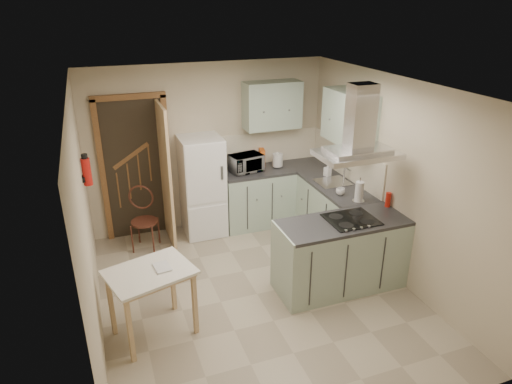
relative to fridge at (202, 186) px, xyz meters
name	(u,v)px	position (x,y,z in m)	size (l,w,h in m)	color
floor	(257,294)	(0.20, -1.80, -0.75)	(4.20, 4.20, 0.00)	tan
ceiling	(257,87)	(0.20, -1.80, 1.75)	(4.20, 4.20, 0.00)	silver
back_wall	(209,147)	(0.20, 0.30, 0.50)	(3.60, 3.60, 0.00)	#BBAD91
left_wall	(86,226)	(-1.60, -1.80, 0.50)	(4.20, 4.20, 0.00)	#BBAD91
right_wall	(393,180)	(2.00, -1.80, 0.50)	(4.20, 4.20, 0.00)	#BBAD91
doorway	(136,169)	(-0.90, 0.27, 0.30)	(1.10, 0.12, 2.10)	brown
fridge	(202,186)	(0.00, 0.00, 0.00)	(0.60, 0.60, 1.50)	white
counter_back	(257,197)	(0.86, 0.00, -0.30)	(1.08, 0.60, 0.90)	#9EB2A0
counter_right	(325,206)	(1.70, -0.68, -0.30)	(0.60, 1.95, 0.90)	#9EB2A0
splashback	(268,147)	(1.16, 0.29, 0.40)	(1.68, 0.02, 0.50)	beige
wall_cabinet_back	(272,105)	(1.15, 0.12, 1.10)	(0.85, 0.35, 0.70)	#9EB2A0
wall_cabinet_right	(349,118)	(1.82, -0.95, 1.10)	(0.35, 0.90, 0.70)	#9EB2A0
peninsula	(341,254)	(1.22, -1.98, -0.30)	(1.55, 0.65, 0.90)	#9EB2A0
hob	(351,219)	(1.32, -1.98, 0.16)	(0.58, 0.50, 0.01)	black
extractor_hood	(357,154)	(1.32, -1.98, 0.97)	(0.90, 0.55, 0.10)	silver
sink	(333,182)	(1.70, -0.85, 0.16)	(0.45, 0.40, 0.01)	silver
fire_extinguisher	(87,172)	(-1.54, -0.90, 0.75)	(0.10, 0.10, 0.32)	#B2140F
drop_leaf_table	(153,303)	(-1.06, -2.08, -0.36)	(0.83, 0.62, 0.78)	#D5B483
bentwood_chair	(144,222)	(-0.90, -0.20, -0.33)	(0.37, 0.37, 0.84)	#441A16
microwave	(246,163)	(0.69, 0.01, 0.28)	(0.47, 0.32, 0.26)	black
kettle	(278,160)	(1.21, 0.01, 0.27)	(0.16, 0.16, 0.24)	silver
cereal_box	(262,157)	(1.01, 0.16, 0.28)	(0.07, 0.18, 0.27)	orange
soap_bottle	(328,170)	(1.76, -0.59, 0.24)	(0.09, 0.09, 0.19)	#AAAAB6
paper_towel	(359,191)	(1.69, -1.54, 0.29)	(0.11, 0.11, 0.28)	silver
cup	(340,192)	(1.58, -1.28, 0.20)	(0.12, 0.12, 0.09)	silver
red_bottle	(388,200)	(1.95, -1.81, 0.24)	(0.07, 0.07, 0.19)	red
book	(154,266)	(-1.01, -2.07, 0.08)	(0.16, 0.21, 0.10)	brown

